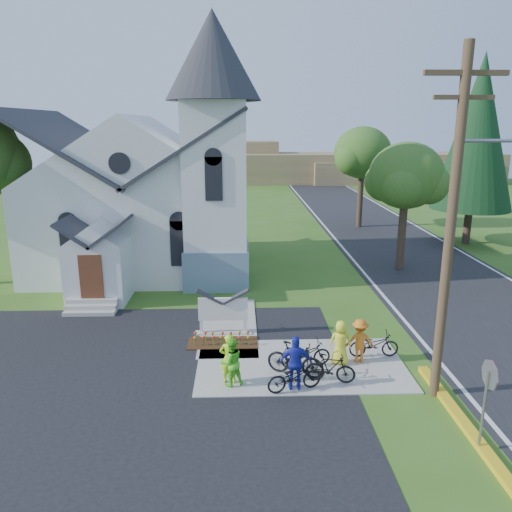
{
  "coord_description": "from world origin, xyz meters",
  "views": [
    {
      "loc": [
        -0.55,
        -14.84,
        7.92
      ],
      "look_at": [
        0.13,
        5.0,
        2.67
      ],
      "focal_mm": 35.0,
      "sensor_mm": 36.0,
      "label": 1
    }
  ],
  "objects_px": {
    "utility_pole": "(454,219)",
    "bike_2": "(306,354)",
    "bike_3": "(330,368)",
    "cyclist_0": "(229,358)",
    "bike_0": "(294,377)",
    "church_sign": "(223,310)",
    "cyclist_3": "(360,341)",
    "cyclist_1": "(231,362)",
    "stop_sign": "(488,387)",
    "cyclist_4": "(341,342)",
    "bike_4": "(374,344)",
    "bike_1": "(295,359)",
    "cyclist_2": "(296,363)"
  },
  "relations": [
    {
      "from": "bike_3",
      "to": "cyclist_2",
      "type": "bearing_deg",
      "value": 121.62
    },
    {
      "from": "cyclist_0",
      "to": "bike_0",
      "type": "relative_size",
      "value": 0.94
    },
    {
      "from": "stop_sign",
      "to": "bike_0",
      "type": "relative_size",
      "value": 1.43
    },
    {
      "from": "church_sign",
      "to": "bike_4",
      "type": "xyz_separation_m",
      "value": [
        5.31,
        -2.2,
        -0.52
      ]
    },
    {
      "from": "cyclist_3",
      "to": "cyclist_4",
      "type": "distance_m",
      "value": 0.69
    },
    {
      "from": "bike_0",
      "to": "cyclist_1",
      "type": "xyz_separation_m",
      "value": [
        -1.92,
        0.4,
        0.32
      ]
    },
    {
      "from": "cyclist_1",
      "to": "cyclist_2",
      "type": "bearing_deg",
      "value": 148.48
    },
    {
      "from": "cyclist_1",
      "to": "bike_2",
      "type": "distance_m",
      "value": 2.75
    },
    {
      "from": "cyclist_0",
      "to": "bike_3",
      "type": "relative_size",
      "value": 1.04
    },
    {
      "from": "stop_sign",
      "to": "cyclist_4",
      "type": "height_order",
      "value": "stop_sign"
    },
    {
      "from": "bike_0",
      "to": "cyclist_3",
      "type": "distance_m",
      "value": 3.06
    },
    {
      "from": "bike_3",
      "to": "church_sign",
      "type": "bearing_deg",
      "value": 54.57
    },
    {
      "from": "cyclist_1",
      "to": "bike_3",
      "type": "distance_m",
      "value": 3.13
    },
    {
      "from": "cyclist_0",
      "to": "cyclist_2",
      "type": "height_order",
      "value": "cyclist_2"
    },
    {
      "from": "bike_2",
      "to": "bike_3",
      "type": "distance_m",
      "value": 1.26
    },
    {
      "from": "cyclist_0",
      "to": "cyclist_3",
      "type": "height_order",
      "value": "cyclist_0"
    },
    {
      "from": "bike_0",
      "to": "bike_4",
      "type": "xyz_separation_m",
      "value": [
        3.02,
        2.2,
        -0.0
      ]
    },
    {
      "from": "stop_sign",
      "to": "bike_0",
      "type": "bearing_deg",
      "value": 145.39
    },
    {
      "from": "bike_3",
      "to": "bike_4",
      "type": "relative_size",
      "value": 0.9
    },
    {
      "from": "bike_2",
      "to": "cyclist_4",
      "type": "bearing_deg",
      "value": -92.92
    },
    {
      "from": "bike_1",
      "to": "cyclist_3",
      "type": "distance_m",
      "value": 2.47
    },
    {
      "from": "bike_2",
      "to": "cyclist_2",
      "type": "bearing_deg",
      "value": 150.87
    },
    {
      "from": "bike_0",
      "to": "cyclist_3",
      "type": "relative_size",
      "value": 1.13
    },
    {
      "from": "church_sign",
      "to": "stop_sign",
      "type": "relative_size",
      "value": 0.89
    },
    {
      "from": "bike_1",
      "to": "bike_4",
      "type": "distance_m",
      "value": 3.15
    },
    {
      "from": "utility_pole",
      "to": "cyclist_1",
      "type": "relative_size",
      "value": 6.44
    },
    {
      "from": "stop_sign",
      "to": "bike_1",
      "type": "xyz_separation_m",
      "value": [
        -4.21,
        3.94,
        -1.16
      ]
    },
    {
      "from": "church_sign",
      "to": "bike_3",
      "type": "height_order",
      "value": "church_sign"
    },
    {
      "from": "utility_pole",
      "to": "cyclist_4",
      "type": "relative_size",
      "value": 6.51
    },
    {
      "from": "bike_1",
      "to": "cyclist_4",
      "type": "distance_m",
      "value": 1.8
    },
    {
      "from": "bike_0",
      "to": "church_sign",
      "type": "bearing_deg",
      "value": 11.33
    },
    {
      "from": "bike_3",
      "to": "utility_pole",
      "type": "bearing_deg",
      "value": -91.24
    },
    {
      "from": "utility_pole",
      "to": "bike_1",
      "type": "xyz_separation_m",
      "value": [
        -4.14,
        1.24,
        -4.78
      ]
    },
    {
      "from": "cyclist_3",
      "to": "cyclist_4",
      "type": "xyz_separation_m",
      "value": [
        -0.68,
        -0.13,
        0.0
      ]
    },
    {
      "from": "church_sign",
      "to": "bike_0",
      "type": "height_order",
      "value": "church_sign"
    },
    {
      "from": "stop_sign",
      "to": "church_sign",
      "type": "bearing_deg",
      "value": 131.88
    },
    {
      "from": "cyclist_1",
      "to": "bike_1",
      "type": "xyz_separation_m",
      "value": [
        2.06,
        0.54,
        -0.21
      ]
    },
    {
      "from": "bike_1",
      "to": "utility_pole",
      "type": "bearing_deg",
      "value": -82.71
    },
    {
      "from": "stop_sign",
      "to": "bike_1",
      "type": "bearing_deg",
      "value": 136.93
    },
    {
      "from": "church_sign",
      "to": "utility_pole",
      "type": "bearing_deg",
      "value": -35.6
    },
    {
      "from": "bike_4",
      "to": "bike_1",
      "type": "bearing_deg",
      "value": 113.36
    },
    {
      "from": "cyclist_1",
      "to": "bike_4",
      "type": "height_order",
      "value": "cyclist_1"
    },
    {
      "from": "utility_pole",
      "to": "bike_2",
      "type": "distance_m",
      "value": 6.44
    },
    {
      "from": "utility_pole",
      "to": "bike_4",
      "type": "distance_m",
      "value": 5.64
    },
    {
      "from": "cyclist_4",
      "to": "bike_2",
      "type": "bearing_deg",
      "value": 18.62
    },
    {
      "from": "utility_pole",
      "to": "bike_2",
      "type": "relative_size",
      "value": 5.84
    },
    {
      "from": "cyclist_1",
      "to": "cyclist_0",
      "type": "bearing_deg",
      "value": -90.61
    },
    {
      "from": "cyclist_3",
      "to": "bike_3",
      "type": "height_order",
      "value": "cyclist_3"
    },
    {
      "from": "utility_pole",
      "to": "bike_0",
      "type": "height_order",
      "value": "utility_pole"
    },
    {
      "from": "bike_2",
      "to": "utility_pole",
      "type": "bearing_deg",
      "value": -126.84
    }
  ]
}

